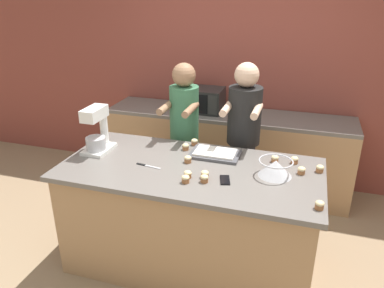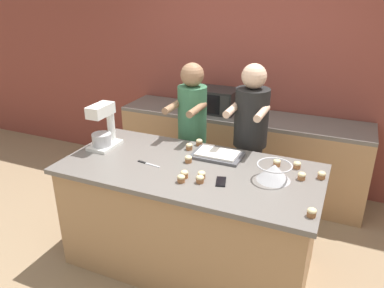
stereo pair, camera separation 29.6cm
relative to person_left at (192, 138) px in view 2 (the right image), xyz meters
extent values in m
plane|color=#937A5B|center=(0.29, -0.71, -0.88)|extent=(16.00, 16.00, 0.00)
cube|color=brown|center=(0.29, 1.08, 0.47)|extent=(10.00, 0.06, 2.70)
cube|color=#A87F56|center=(0.29, -0.71, -0.43)|extent=(2.00, 0.94, 0.89)
cube|color=#66605B|center=(0.29, -0.71, 0.04)|extent=(2.08, 1.00, 0.04)
cube|color=#A87F56|center=(0.29, 0.73, -0.43)|extent=(2.80, 0.60, 0.89)
cube|color=#66605B|center=(0.29, 0.73, 0.03)|extent=(2.80, 0.60, 0.04)
cylinder|color=#232328|center=(0.00, 0.00, -0.46)|extent=(0.22, 0.22, 0.84)
cylinder|color=#38704C|center=(0.00, 0.00, 0.24)|extent=(0.28, 0.28, 0.56)
sphere|color=#936B4C|center=(0.00, 0.00, 0.63)|extent=(0.22, 0.22, 0.22)
cylinder|color=#936B4C|center=(-0.12, -0.17, 0.36)|extent=(0.06, 0.34, 0.06)
cylinder|color=#936B4C|center=(0.12, -0.17, 0.36)|extent=(0.06, 0.34, 0.06)
cylinder|color=#232328|center=(0.59, 0.00, -0.43)|extent=(0.24, 0.24, 0.90)
cylinder|color=black|center=(0.59, 0.00, 0.29)|extent=(0.31, 0.31, 0.53)
sphere|color=#DBB293|center=(0.59, 0.00, 0.67)|extent=(0.22, 0.22, 0.22)
cylinder|color=#DBB293|center=(0.45, -0.17, 0.40)|extent=(0.06, 0.34, 0.06)
cylinder|color=#DBB293|center=(0.72, -0.17, 0.40)|extent=(0.06, 0.34, 0.06)
cube|color=white|center=(-0.58, -0.64, 0.07)|extent=(0.20, 0.30, 0.03)
cylinder|color=white|center=(-0.58, -0.52, 0.22)|extent=(0.07, 0.07, 0.27)
cube|color=white|center=(-0.58, -0.65, 0.40)|extent=(0.13, 0.26, 0.10)
cylinder|color=#BCBCC1|center=(-0.58, -0.68, 0.14)|extent=(0.17, 0.17, 0.11)
cone|color=#BCBCC1|center=(0.95, -0.65, 0.12)|extent=(0.26, 0.26, 0.13)
torus|color=#BCBCC1|center=(0.95, -0.65, 0.18)|extent=(0.26, 0.26, 0.01)
cube|color=#4C4C51|center=(0.42, -0.43, 0.07)|extent=(0.42, 0.27, 0.02)
cube|color=white|center=(0.42, -0.43, 0.09)|extent=(0.34, 0.22, 0.02)
cube|color=black|center=(-0.04, 0.73, 0.19)|extent=(0.51, 0.35, 0.27)
cube|color=black|center=(-0.09, 0.55, 0.19)|extent=(0.35, 0.01, 0.21)
cube|color=#2D2D2D|center=(0.14, 0.55, 0.19)|extent=(0.10, 0.01, 0.21)
cube|color=black|center=(0.60, -0.84, 0.06)|extent=(0.11, 0.16, 0.01)
cube|color=black|center=(0.60, -0.84, 0.07)|extent=(0.09, 0.14, 0.00)
cube|color=#BCBCC1|center=(0.00, -0.80, 0.06)|extent=(0.14, 0.04, 0.01)
cube|color=black|center=(-0.11, -0.78, 0.06)|extent=(0.08, 0.03, 0.01)
cylinder|color=#9E6038|center=(1.14, -0.56, 0.07)|extent=(0.06, 0.06, 0.03)
ellipsoid|color=beige|center=(1.14, -0.56, 0.10)|extent=(0.06, 0.06, 0.04)
cylinder|color=#9E6038|center=(1.27, -0.49, 0.07)|extent=(0.06, 0.06, 0.03)
ellipsoid|color=beige|center=(1.27, -0.49, 0.10)|extent=(0.06, 0.06, 0.04)
cylinder|color=#9E6038|center=(0.19, -0.27, 0.07)|extent=(0.06, 0.06, 0.03)
ellipsoid|color=beige|center=(0.19, -0.27, 0.10)|extent=(0.06, 0.06, 0.04)
cylinder|color=#9E6038|center=(1.08, -0.39, 0.07)|extent=(0.06, 0.06, 0.03)
ellipsoid|color=beige|center=(1.08, -0.39, 0.10)|extent=(0.06, 0.06, 0.04)
cylinder|color=#9E6038|center=(0.32, -0.89, 0.07)|extent=(0.06, 0.06, 0.03)
ellipsoid|color=beige|center=(0.32, -0.89, 0.10)|extent=(0.06, 0.06, 0.04)
cylinder|color=#9E6038|center=(0.33, -0.96, 0.07)|extent=(0.06, 0.06, 0.03)
ellipsoid|color=beige|center=(0.33, -0.96, 0.10)|extent=(0.06, 0.06, 0.04)
cylinder|color=#9E6038|center=(0.46, -0.91, 0.07)|extent=(0.06, 0.06, 0.03)
ellipsoid|color=beige|center=(0.46, -0.91, 0.10)|extent=(0.06, 0.06, 0.04)
cylinder|color=#9E6038|center=(0.92, -0.41, 0.07)|extent=(0.06, 0.06, 0.03)
ellipsoid|color=beige|center=(0.92, -0.41, 0.10)|extent=(0.06, 0.06, 0.04)
cylinder|color=#9E6038|center=(-0.69, -0.46, 0.07)|extent=(0.06, 0.06, 0.03)
ellipsoid|color=beige|center=(-0.69, -0.46, 0.10)|extent=(0.06, 0.06, 0.04)
cylinder|color=#9E6038|center=(0.24, -0.63, 0.07)|extent=(0.06, 0.06, 0.03)
ellipsoid|color=beige|center=(0.24, -0.63, 0.10)|extent=(0.06, 0.06, 0.04)
cylinder|color=#9E6038|center=(0.14, -0.39, 0.07)|extent=(0.06, 0.06, 0.03)
ellipsoid|color=beige|center=(0.14, -0.39, 0.10)|extent=(0.06, 0.06, 0.04)
cylinder|color=#9E6038|center=(0.45, -0.85, 0.07)|extent=(0.06, 0.06, 0.03)
ellipsoid|color=beige|center=(0.45, -0.85, 0.10)|extent=(0.06, 0.06, 0.04)
cylinder|color=#9E6038|center=(1.27, -1.04, 0.07)|extent=(0.06, 0.06, 0.03)
ellipsoid|color=beige|center=(1.27, -1.04, 0.10)|extent=(0.06, 0.06, 0.04)
camera|label=1|loc=(1.10, -3.26, 1.39)|focal=35.00mm
camera|label=2|loc=(1.38, -3.15, 1.39)|focal=35.00mm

